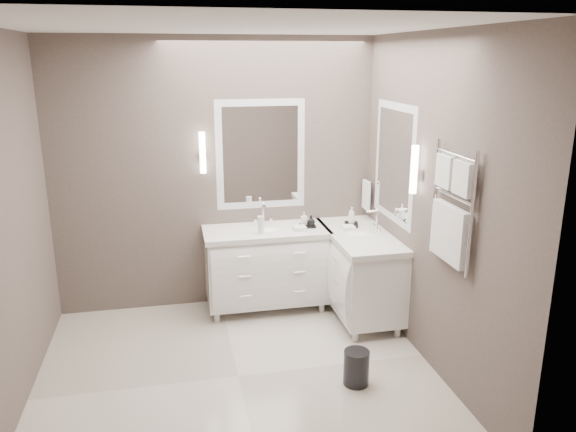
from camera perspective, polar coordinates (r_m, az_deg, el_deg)
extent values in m
cube|color=beige|center=(4.76, -5.07, -15.94)|extent=(3.20, 3.00, 0.01)
cube|color=white|center=(4.04, -6.06, 18.74)|extent=(3.20, 3.00, 0.01)
cube|color=#554944|center=(5.66, -7.31, 4.07)|extent=(3.20, 0.01, 2.70)
cube|color=#554944|center=(2.80, -1.88, -8.40)|extent=(3.20, 0.01, 2.70)
cube|color=#554944|center=(4.34, -27.08, -1.26)|extent=(0.01, 3.00, 2.70)
cube|color=#554944|center=(4.65, 14.51, 1.09)|extent=(0.01, 3.00, 2.70)
cube|color=white|center=(5.70, -2.21, -5.17)|extent=(1.20, 0.55, 0.70)
cube|color=silver|center=(5.57, -2.25, -1.57)|extent=(1.24, 0.59, 0.05)
ellipsoid|color=white|center=(5.58, -2.25, -1.72)|extent=(0.36, 0.28, 0.12)
cylinder|color=white|center=(5.69, -2.54, 0.20)|extent=(0.02, 0.02, 0.22)
cube|color=white|center=(5.61, 7.25, -5.63)|extent=(0.55, 1.20, 0.70)
cube|color=silver|center=(5.49, 7.38, -1.99)|extent=(0.59, 1.24, 0.05)
ellipsoid|color=white|center=(5.49, 7.38, -2.14)|extent=(0.36, 0.28, 0.12)
cylinder|color=white|center=(5.50, 9.01, -0.53)|extent=(0.02, 0.02, 0.22)
cube|color=white|center=(5.66, -2.79, 6.24)|extent=(0.90, 0.02, 1.10)
cube|color=white|center=(5.66, -2.79, 6.24)|extent=(0.77, 0.02, 0.96)
cube|color=white|center=(5.31, 10.71, 5.35)|extent=(0.02, 0.90, 1.10)
cube|color=white|center=(5.31, 10.71, 5.35)|extent=(0.02, 0.90, 0.96)
cube|color=white|center=(5.53, -8.65, 5.86)|extent=(0.05, 0.05, 0.10)
cylinder|color=white|center=(5.52, -8.68, 6.37)|extent=(0.06, 0.06, 0.40)
cube|color=white|center=(4.77, 12.66, 4.03)|extent=(0.05, 0.05, 0.10)
cylinder|color=white|center=(4.76, 12.69, 4.62)|extent=(0.06, 0.06, 0.40)
cylinder|color=white|center=(5.87, 8.09, 3.47)|extent=(0.02, 0.22, 0.02)
cube|color=white|center=(5.89, 7.94, 2.14)|extent=(0.03, 0.17, 0.30)
cylinder|color=white|center=(4.03, 18.17, 0.00)|extent=(0.03, 0.03, 0.90)
cylinder|color=white|center=(4.50, 14.73, 1.88)|extent=(0.03, 0.03, 0.90)
cube|color=white|center=(4.10, 17.39, 3.63)|extent=(0.06, 0.22, 0.24)
cube|color=white|center=(4.32, 15.73, 4.38)|extent=(0.06, 0.22, 0.24)
cube|color=white|center=(4.32, 16.08, -1.70)|extent=(0.06, 0.46, 0.42)
cylinder|color=black|center=(4.60, 6.95, -15.03)|extent=(0.21, 0.21, 0.28)
cube|color=black|center=(5.63, 1.98, -1.01)|extent=(0.16, 0.13, 0.02)
cube|color=black|center=(5.70, 6.44, -0.87)|extent=(0.18, 0.21, 0.03)
cylinder|color=silver|center=(5.40, -2.79, -0.92)|extent=(0.08, 0.08, 0.17)
imported|color=white|center=(5.62, 1.64, -0.24)|extent=(0.06, 0.06, 0.13)
imported|color=black|center=(5.59, 2.35, -0.45)|extent=(0.09, 0.09, 0.10)
imported|color=white|center=(5.67, 6.47, 0.09)|extent=(0.08, 0.08, 0.17)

